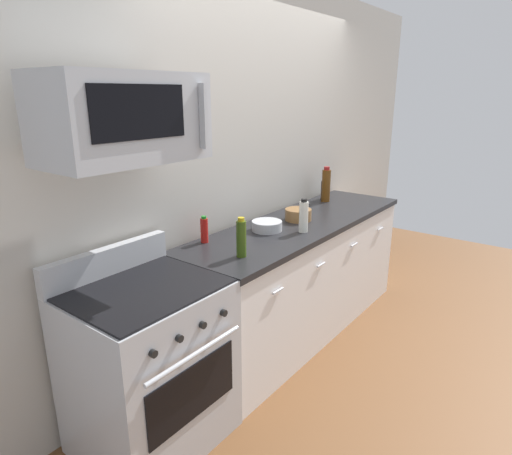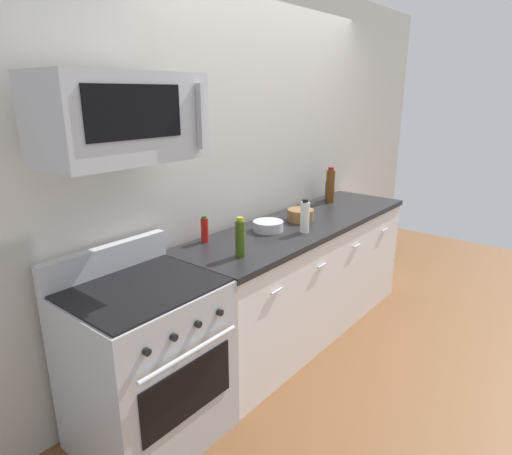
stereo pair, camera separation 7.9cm
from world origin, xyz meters
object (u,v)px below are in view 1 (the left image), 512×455
(bottle_vinegar_white, at_px, (304,216))
(bottle_wine_amber, at_px, (326,185))
(bottle_soy_sauce_dark, at_px, (324,190))
(bottle_hot_sauce_red, at_px, (204,230))
(range_oven, at_px, (150,365))
(bowl_steel_prep, at_px, (267,225))
(bottle_olive_oil, at_px, (241,238))
(microwave, at_px, (123,118))
(bowl_wooden_salad, at_px, (298,214))

(bottle_vinegar_white, xyz_separation_m, bottle_wine_amber, (0.90, 0.32, 0.04))
(bottle_vinegar_white, xyz_separation_m, bottle_soy_sauce_dark, (0.96, 0.37, -0.02))
(bottle_vinegar_white, xyz_separation_m, bottle_hot_sauce_red, (-0.59, 0.40, -0.03))
(range_oven, relative_size, bowl_steel_prep, 4.98)
(range_oven, bearing_deg, bottle_olive_oil, -10.11)
(microwave, relative_size, bottle_soy_sauce_dark, 4.02)
(microwave, bearing_deg, bowl_wooden_salad, -0.47)
(bottle_wine_amber, bearing_deg, bottle_soy_sauce_dark, 40.54)
(bottle_wine_amber, bearing_deg, bowl_steel_prep, -174.72)
(range_oven, height_order, bottle_soy_sauce_dark, bottle_soy_sauce_dark)
(bottle_vinegar_white, bearing_deg, bottle_soy_sauce_dark, 21.08)
(range_oven, distance_m, bottle_vinegar_white, 1.41)
(bottle_soy_sauce_dark, bearing_deg, bowl_wooden_salad, -165.94)
(microwave, height_order, bottle_hot_sauce_red, microwave)
(microwave, xyz_separation_m, bottle_wine_amber, (2.18, 0.12, -0.68))
(bottle_hot_sauce_red, height_order, bottle_olive_oil, bottle_olive_oil)
(bottle_soy_sauce_dark, xyz_separation_m, bowl_wooden_salad, (-0.73, -0.18, -0.04))
(bottle_soy_sauce_dark, bearing_deg, bottle_olive_oil, -168.32)
(bottle_soy_sauce_dark, bearing_deg, range_oven, -174.50)
(microwave, xyz_separation_m, bottle_hot_sauce_red, (0.70, 0.20, -0.75))
(bottle_vinegar_white, height_order, bottle_wine_amber, bottle_wine_amber)
(bottle_wine_amber, bearing_deg, bowl_wooden_salad, -169.03)
(bottle_hot_sauce_red, xyz_separation_m, bowl_steel_prep, (0.45, -0.17, -0.05))
(bowl_wooden_salad, bearing_deg, microwave, 179.53)
(bottle_wine_amber, height_order, bottle_hot_sauce_red, bottle_wine_amber)
(bottle_soy_sauce_dark, distance_m, bottle_olive_oil, 1.63)
(bottle_hot_sauce_red, bearing_deg, microwave, -164.21)
(bottle_soy_sauce_dark, xyz_separation_m, bottle_olive_oil, (-1.60, -0.33, 0.03))
(bottle_vinegar_white, distance_m, bottle_olive_oil, 0.64)
(bottle_vinegar_white, relative_size, bottle_wine_amber, 0.76)
(bottle_hot_sauce_red, bearing_deg, bowl_wooden_salad, -14.45)
(range_oven, distance_m, bottle_soy_sauce_dark, 2.31)
(bottle_wine_amber, bearing_deg, range_oven, -175.74)
(microwave, distance_m, bottle_hot_sauce_red, 1.04)
(bowl_wooden_salad, distance_m, bowl_steel_prep, 0.36)
(range_oven, height_order, bowl_steel_prep, range_oven)
(range_oven, relative_size, bottle_wine_amber, 3.42)
(bottle_wine_amber, bearing_deg, bottle_olive_oil, -169.79)
(range_oven, bearing_deg, bottle_vinegar_white, -6.84)
(range_oven, xyz_separation_m, microwave, (0.00, 0.04, 1.28))
(microwave, height_order, bottle_soy_sauce_dark, microwave)
(bottle_soy_sauce_dark, height_order, bottle_hot_sauce_red, bottle_soy_sauce_dark)
(bottle_vinegar_white, relative_size, bottle_soy_sauce_dark, 1.28)
(range_oven, xyz_separation_m, bottle_olive_oil, (0.64, -0.11, 0.57))
(bottle_soy_sauce_dark, distance_m, bottle_hot_sauce_red, 1.54)
(range_oven, distance_m, bowl_steel_prep, 1.25)
(bottle_wine_amber, xyz_separation_m, bottle_hot_sauce_red, (-1.48, 0.08, -0.06))
(bottle_olive_oil, bearing_deg, bottle_wine_amber, 10.21)
(bottle_wine_amber, relative_size, bowl_wooden_salad, 1.55)
(bottle_vinegar_white, distance_m, bottle_hot_sauce_red, 0.71)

